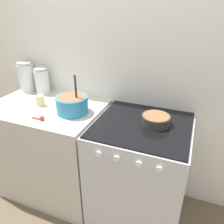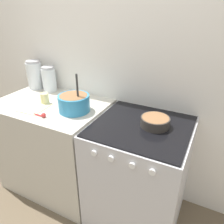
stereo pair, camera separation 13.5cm
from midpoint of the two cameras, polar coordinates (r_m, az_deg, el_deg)
name	(u,v)px [view 1 (the left image)]	position (r m, az deg, el deg)	size (l,w,h in m)	color
wall_back	(114,66)	(1.90, -1.67, 11.96)	(4.93, 0.05, 2.40)	white
countertop_cabinet	(52,149)	(2.17, -17.20, -9.22)	(0.96, 0.67, 0.90)	beige
stove	(139,172)	(1.84, 4.98, -15.37)	(0.70, 0.69, 0.90)	silver
mixing_bowl	(72,104)	(1.74, -12.58, 2.13)	(0.25, 0.25, 0.31)	#338CBF
baking_pan	(156,120)	(1.57, 8.98, -2.03)	(0.20, 0.20, 0.07)	#38332D
storage_jar_left	(27,79)	(2.32, -22.94, 7.97)	(0.15, 0.15, 0.28)	silver
storage_jar_middle	(42,83)	(2.21, -19.42, 7.21)	(0.13, 0.13, 0.24)	silver
tin_can	(40,101)	(1.94, -20.15, 2.70)	(0.07, 0.07, 0.09)	beige
recipe_page	(29,111)	(1.90, -22.69, 0.27)	(0.23, 0.24, 0.01)	beige
measuring_spoon	(41,118)	(1.72, -20.31, -1.57)	(0.12, 0.04, 0.04)	red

